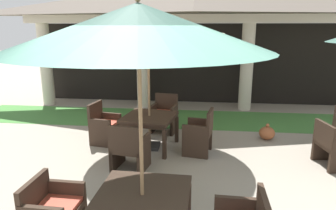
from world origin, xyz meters
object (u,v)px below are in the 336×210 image
patio_umbrella_mid_left (148,25)px  terracotta_urn (267,133)px  patio_table_mid_left (149,120)px  patio_umbrella_mid_right (138,28)px  patio_chair_mid_left_north (164,115)px  patio_chair_near_foreground_west (334,146)px  patio_chair_mid_left_west (104,125)px  patio_chair_mid_left_east (200,134)px  patio_table_mid_right (143,202)px  patio_chair_mid_left_south (129,149)px

patio_umbrella_mid_left → terracotta_urn: patio_umbrella_mid_left is taller
patio_table_mid_left → patio_umbrella_mid_right: size_ratio=0.42×
patio_chair_mid_left_north → patio_umbrella_mid_right: 4.61m
patio_table_mid_left → patio_chair_near_foreground_west: bearing=-8.4°
patio_chair_near_foreground_west → patio_umbrella_mid_left: patio_umbrella_mid_left is taller
patio_chair_mid_left_west → patio_chair_mid_left_east: bearing=90.0°
patio_chair_mid_left_east → patio_table_mid_right: (-0.60, -2.89, 0.23)m
patio_chair_near_foreground_west → patio_chair_mid_left_east: (-2.43, 0.33, 0.02)m
patio_chair_mid_left_north → patio_chair_mid_left_east: patio_chair_mid_left_east is taller
patio_chair_mid_left_south → patio_umbrella_mid_right: 2.97m
patio_chair_mid_left_north → patio_umbrella_mid_right: patio_umbrella_mid_right is taller
patio_chair_mid_left_north → patio_table_mid_right: size_ratio=0.88×
patio_chair_mid_left_east → patio_chair_mid_left_west: (-2.10, 0.37, -0.02)m
patio_chair_mid_left_east → terracotta_urn: bearing=-48.1°
patio_chair_near_foreground_west → terracotta_urn: patio_chair_near_foreground_west is taller
patio_chair_near_foreground_west → patio_chair_mid_left_south: 3.71m
patio_chair_mid_left_north → patio_chair_mid_left_west: 1.51m
patio_table_mid_left → terracotta_urn: size_ratio=3.09×
patio_chair_mid_left_north → patio_chair_mid_left_east: (0.86, -1.23, -0.01)m
patio_chair_mid_left_north → patio_chair_mid_left_west: size_ratio=1.01×
patio_chair_near_foreground_west → patio_chair_mid_left_south: patio_chair_mid_left_south is taller
patio_chair_mid_left_east → patio_umbrella_mid_right: patio_umbrella_mid_right is taller
patio_chair_mid_left_south → terracotta_urn: 3.32m
patio_chair_near_foreground_west → patio_umbrella_mid_right: 4.48m
patio_chair_near_foreground_west → patio_chair_mid_left_north: (-3.29, 1.56, 0.03)m
patio_umbrella_mid_right → patio_table_mid_left: bearing=98.2°
patio_table_mid_left → terracotta_urn: bearing=16.5°
patio_table_mid_left → patio_chair_mid_left_east: size_ratio=1.28×
patio_umbrella_mid_left → patio_chair_mid_left_north: size_ratio=3.23×
patio_chair_near_foreground_west → patio_table_mid_left: size_ratio=0.71×
patio_table_mid_left → terracotta_urn: (2.58, 0.76, -0.46)m
patio_table_mid_left → terracotta_urn: 2.73m
patio_umbrella_mid_left → patio_chair_mid_left_west: size_ratio=3.28×
patio_table_mid_left → patio_chair_mid_left_north: patio_chair_mid_left_north is taller
patio_chair_mid_left_south → patio_table_mid_right: size_ratio=0.85×
patio_chair_mid_left_south → patio_chair_mid_left_west: patio_chair_mid_left_west is taller
patio_chair_mid_left_south → patio_umbrella_mid_right: (0.63, -2.02, 2.08)m
patio_chair_near_foreground_west → patio_umbrella_mid_right: size_ratio=0.30×
patio_chair_mid_left_south → patio_chair_near_foreground_west: bearing=18.4°
patio_table_mid_right → patio_umbrella_mid_left: bearing=98.2°
patio_chair_near_foreground_west → patio_chair_mid_left_west: (-4.53, 0.70, 0.01)m
patio_umbrella_mid_left → terracotta_urn: bearing=16.5°
patio_table_mid_left → patio_umbrella_mid_left: patio_umbrella_mid_left is taller
patio_table_mid_left → patio_chair_mid_left_west: size_ratio=1.30×
patio_table_mid_right → patio_chair_mid_left_west: bearing=114.6°
patio_chair_near_foreground_west → terracotta_urn: size_ratio=2.20×
patio_umbrella_mid_left → patio_table_mid_left: bearing=100.6°
patio_chair_near_foreground_west → patio_chair_mid_left_west: 4.58m
patio_chair_mid_left_east → patio_chair_mid_left_north: bearing=45.0°
patio_chair_mid_left_south → patio_chair_mid_left_north: (0.37, 2.10, 0.03)m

